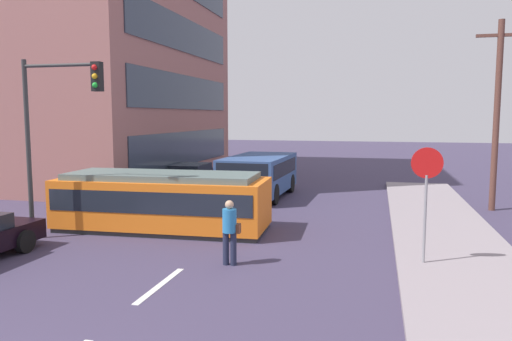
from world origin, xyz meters
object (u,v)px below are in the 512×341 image
(city_bus, at_px, (259,174))
(pedestrian_crossing, at_px, (230,229))
(streetcar_tram, at_px, (163,200))
(traffic_light_mast, at_px, (55,116))
(utility_pole_mid, at_px, (497,112))
(parked_sedan_far, at_px, (137,190))
(stop_sign, at_px, (426,181))
(parked_sedan_furthest, at_px, (192,174))

(city_bus, distance_m, pedestrian_crossing, 10.52)
(streetcar_tram, xyz_separation_m, traffic_light_mast, (-2.43, -2.10, 2.80))
(city_bus, relative_size, pedestrian_crossing, 3.33)
(utility_pole_mid, bearing_deg, parked_sedan_far, -170.92)
(streetcar_tram, xyz_separation_m, stop_sign, (8.08, -2.29, 1.21))
(city_bus, relative_size, stop_sign, 1.93)
(city_bus, relative_size, parked_sedan_furthest, 1.29)
(parked_sedan_furthest, distance_m, stop_sign, 16.53)
(stop_sign, xyz_separation_m, utility_pole_mid, (3.35, 8.56, 1.73))
(utility_pole_mid, bearing_deg, parked_sedan_furthest, 165.41)
(pedestrian_crossing, xyz_separation_m, parked_sedan_far, (-6.31, 7.18, -0.32))
(streetcar_tram, height_order, pedestrian_crossing, streetcar_tram)
(pedestrian_crossing, xyz_separation_m, utility_pole_mid, (8.12, 9.49, 2.98))
(pedestrian_crossing, bearing_deg, city_bus, 99.53)
(city_bus, bearing_deg, parked_sedan_far, -145.06)
(streetcar_tram, distance_m, city_bus, 7.33)
(parked_sedan_furthest, height_order, utility_pole_mid, utility_pole_mid)
(parked_sedan_far, height_order, parked_sedan_furthest, same)
(stop_sign, bearing_deg, parked_sedan_far, 150.55)
(pedestrian_crossing, bearing_deg, traffic_light_mast, 168.99)
(parked_sedan_far, relative_size, stop_sign, 1.60)
(stop_sign, bearing_deg, utility_pole_mid, 68.61)
(traffic_light_mast, bearing_deg, parked_sedan_furthest, 92.08)
(city_bus, bearing_deg, parked_sedan_furthest, 147.47)
(stop_sign, bearing_deg, streetcar_tram, 164.17)
(pedestrian_crossing, relative_size, utility_pole_mid, 0.22)
(parked_sedan_furthest, bearing_deg, utility_pole_mid, -14.59)
(pedestrian_crossing, bearing_deg, streetcar_tram, 135.85)
(city_bus, height_order, stop_sign, stop_sign)
(stop_sign, bearing_deg, pedestrian_crossing, -168.97)
(traffic_light_mast, bearing_deg, streetcar_tram, 40.89)
(streetcar_tram, distance_m, pedestrian_crossing, 4.62)
(parked_sedan_far, bearing_deg, pedestrian_crossing, -48.69)
(city_bus, height_order, traffic_light_mast, traffic_light_mast)
(parked_sedan_furthest, height_order, traffic_light_mast, traffic_light_mast)
(city_bus, xyz_separation_m, utility_pole_mid, (9.86, -0.89, 2.82))
(city_bus, bearing_deg, pedestrian_crossing, -80.47)
(streetcar_tram, bearing_deg, parked_sedan_furthest, 106.01)
(city_bus, xyz_separation_m, pedestrian_crossing, (1.74, -10.38, -0.15))
(pedestrian_crossing, relative_size, parked_sedan_furthest, 0.39)
(traffic_light_mast, bearing_deg, parked_sedan_far, 95.34)
(city_bus, distance_m, traffic_light_mast, 10.44)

